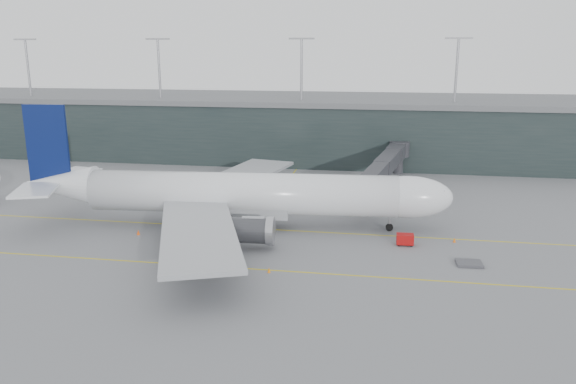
# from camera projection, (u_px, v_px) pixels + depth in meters

# --- Properties ---
(ground) EXTENTS (320.00, 320.00, 0.00)m
(ground) POSITION_uv_depth(u_px,v_px,m) (229.00, 219.00, 91.25)
(ground) COLOR slate
(ground) RESTS_ON ground
(taxiline_a) EXTENTS (160.00, 0.25, 0.02)m
(taxiline_a) POSITION_uv_depth(u_px,v_px,m) (222.00, 227.00, 87.42)
(taxiline_a) COLOR gold
(taxiline_a) RESTS_ON ground
(taxiline_b) EXTENTS (160.00, 0.25, 0.02)m
(taxiline_b) POSITION_uv_depth(u_px,v_px,m) (187.00, 265.00, 72.13)
(taxiline_b) COLOR gold
(taxiline_b) RESTS_ON ground
(taxiline_lead_main) EXTENTS (0.25, 60.00, 0.02)m
(taxiline_lead_main) POSITION_uv_depth(u_px,v_px,m) (281.00, 191.00, 109.55)
(taxiline_lead_main) COLOR gold
(taxiline_lead_main) RESTS_ON ground
(terminal) EXTENTS (240.00, 36.00, 29.00)m
(terminal) POSITION_uv_depth(u_px,v_px,m) (287.00, 126.00, 144.77)
(terminal) COLOR #1D2828
(terminal) RESTS_ON ground
(main_aircraft) EXTENTS (66.76, 62.57, 18.71)m
(main_aircraft) POSITION_uv_depth(u_px,v_px,m) (240.00, 194.00, 86.33)
(main_aircraft) COLOR silver
(main_aircraft) RESTS_ON ground
(jet_bridge) EXTENTS (11.48, 46.84, 7.16)m
(jet_bridge) POSITION_uv_depth(u_px,v_px,m) (383.00, 161.00, 110.97)
(jet_bridge) COLOR #2E2E33
(jet_bridge) RESTS_ON ground
(gse_cart) EXTENTS (2.42, 1.58, 1.62)m
(gse_cart) POSITION_uv_depth(u_px,v_px,m) (405.00, 239.00, 79.13)
(gse_cart) COLOR #9F0B0B
(gse_cart) RESTS_ON ground
(baggage_dolly) EXTENTS (3.36, 2.73, 0.33)m
(baggage_dolly) POSITION_uv_depth(u_px,v_px,m) (469.00, 263.00, 72.12)
(baggage_dolly) COLOR #3E3E44
(baggage_dolly) RESTS_ON ground
(uld_a) EXTENTS (2.16, 1.91, 1.67)m
(uld_a) POSITION_uv_depth(u_px,v_px,m) (224.00, 198.00, 100.89)
(uld_a) COLOR #353539
(uld_a) RESTS_ON ground
(uld_b) EXTENTS (2.20, 1.91, 1.75)m
(uld_b) POSITION_uv_depth(u_px,v_px,m) (230.00, 197.00, 101.40)
(uld_b) COLOR #353539
(uld_b) RESTS_ON ground
(uld_c) EXTENTS (2.23, 1.98, 1.70)m
(uld_c) POSITION_uv_depth(u_px,v_px,m) (241.00, 199.00, 100.45)
(uld_c) COLOR #353539
(uld_c) RESTS_ON ground
(cone_nose) EXTENTS (0.44, 0.44, 0.70)m
(cone_nose) POSITION_uv_depth(u_px,v_px,m) (454.00, 240.00, 80.43)
(cone_nose) COLOR orange
(cone_nose) RESTS_ON ground
(cone_wing_stbd) EXTENTS (0.41, 0.41, 0.65)m
(cone_wing_stbd) POSITION_uv_depth(u_px,v_px,m) (269.00, 270.00, 69.58)
(cone_wing_stbd) COLOR orange
(cone_wing_stbd) RESTS_ON ground
(cone_wing_port) EXTENTS (0.46, 0.46, 0.74)m
(cone_wing_port) POSITION_uv_depth(u_px,v_px,m) (299.00, 204.00, 98.95)
(cone_wing_port) COLOR red
(cone_wing_port) RESTS_ON ground
(cone_tail) EXTENTS (0.49, 0.49, 0.79)m
(cone_tail) POSITION_uv_depth(u_px,v_px,m) (138.00, 232.00, 83.69)
(cone_tail) COLOR #F9540D
(cone_tail) RESTS_ON ground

